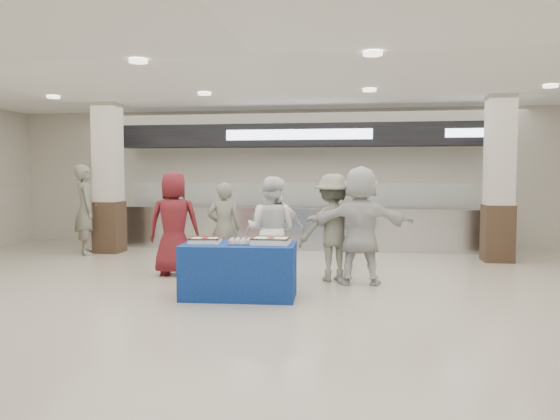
% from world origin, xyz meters
% --- Properties ---
extents(ground, '(14.00, 14.00, 0.00)m').
position_xyz_m(ground, '(0.00, 0.00, 0.00)').
color(ground, '#BEB5A2').
rests_on(ground, ground).
extents(serving_line, '(8.70, 0.85, 2.80)m').
position_xyz_m(serving_line, '(0.00, 5.40, 1.16)').
color(serving_line, silver).
rests_on(serving_line, ground).
extents(column_left, '(0.55, 0.55, 3.20)m').
position_xyz_m(column_left, '(-4.00, 4.20, 1.53)').
color(column_left, '#332217').
rests_on(column_left, ground).
extents(column_right, '(0.55, 0.55, 3.20)m').
position_xyz_m(column_right, '(4.00, 4.20, 1.53)').
color(column_right, '#332217').
rests_on(column_right, ground).
extents(display_table, '(1.59, 0.87, 0.75)m').
position_xyz_m(display_table, '(-0.28, 0.45, 0.38)').
color(display_table, navy).
rests_on(display_table, ground).
extents(sheet_cake_left, '(0.45, 0.37, 0.09)m').
position_xyz_m(sheet_cake_left, '(-0.77, 0.46, 0.80)').
color(sheet_cake_left, white).
rests_on(sheet_cake_left, display_table).
extents(sheet_cake_right, '(0.51, 0.40, 0.10)m').
position_xyz_m(sheet_cake_right, '(0.16, 0.49, 0.80)').
color(sheet_cake_right, white).
rests_on(sheet_cake_right, display_table).
extents(cupcake_tray, '(0.43, 0.34, 0.06)m').
position_xyz_m(cupcake_tray, '(-0.23, 0.47, 0.78)').
color(cupcake_tray, '#A3A3A7').
rests_on(cupcake_tray, display_table).
extents(civilian_maroon, '(0.93, 0.68, 1.75)m').
position_xyz_m(civilian_maroon, '(-1.73, 1.92, 0.87)').
color(civilian_maroon, maroon).
rests_on(civilian_maroon, ground).
extents(soldier_a, '(0.64, 0.49, 1.56)m').
position_xyz_m(soldier_a, '(-0.91, 2.10, 0.78)').
color(soldier_a, '#676C5C').
rests_on(soldier_a, ground).
extents(chef_tall, '(0.92, 0.77, 1.66)m').
position_xyz_m(chef_tall, '(-0.01, 1.54, 0.83)').
color(chef_tall, white).
rests_on(chef_tall, ground).
extents(chef_short, '(0.95, 0.45, 1.58)m').
position_xyz_m(chef_short, '(0.02, 1.76, 0.79)').
color(chef_short, white).
rests_on(chef_short, ground).
extents(soldier_b, '(1.26, 0.98, 1.71)m').
position_xyz_m(soldier_b, '(0.93, 1.84, 0.85)').
color(soldier_b, '#676C5C').
rests_on(soldier_b, ground).
extents(civilian_white, '(1.74, 0.71, 1.83)m').
position_xyz_m(civilian_white, '(1.37, 1.62, 0.91)').
color(civilian_white, silver).
rests_on(civilian_white, ground).
extents(soldier_bg, '(0.76, 0.83, 1.89)m').
position_xyz_m(soldier_bg, '(-4.34, 3.84, 0.95)').
color(soldier_bg, '#676C5C').
rests_on(soldier_bg, ground).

